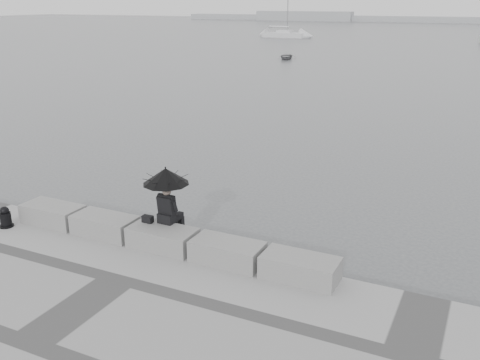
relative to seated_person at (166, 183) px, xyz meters
The scene contains 12 objects.
ground 1.99m from the seated_person, 46.32° to the left, with size 360.00×360.00×0.00m, color #494C4E.
stone_block_far_left 3.56m from the seated_person, behind, with size 1.60×0.80×0.50m, color gray.
stone_block_left 2.07m from the seated_person, 167.42° to the right, with size 1.60×0.80×0.50m, color gray.
stone_block_centre 1.29m from the seated_person, 76.62° to the right, with size 1.60×0.80×0.50m, color gray.
stone_block_right 2.20m from the seated_person, 11.41° to the right, with size 1.60×0.80×0.50m, color gray.
stone_block_far_right 3.72m from the seated_person, ahead, with size 1.60×0.80×0.50m, color gray.
seated_person is the anchor object (origin of this frame).
bag 1.02m from the seated_person, 153.56° to the right, with size 0.26×0.15×0.17m, color black.
mooring_bollard 4.54m from the seated_person, 165.56° to the right, with size 0.35×0.35×0.56m.
distant_landmass 154.81m from the seated_person, 92.98° to the left, with size 180.00×8.00×2.80m.
sailboat_left 82.49m from the seated_person, 109.30° to the left, with size 7.39×2.80×12.90m.
dinghy 47.43m from the seated_person, 107.63° to the left, with size 2.97×1.26×0.50m, color gray.
Camera 1 is at (6.59, -9.94, 6.04)m, focal length 40.00 mm.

